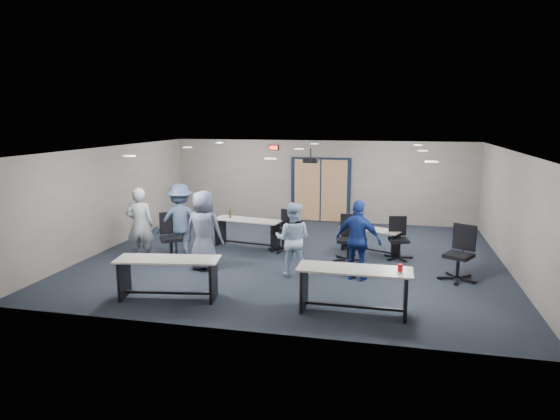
% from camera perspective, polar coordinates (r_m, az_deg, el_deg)
% --- Properties ---
extents(floor, '(10.00, 10.00, 0.00)m').
position_cam_1_polar(floor, '(12.58, 1.67, -5.39)').
color(floor, black).
rests_on(floor, ground).
extents(back_wall, '(10.00, 0.04, 2.70)m').
position_cam_1_polar(back_wall, '(16.67, 4.69, 3.29)').
color(back_wall, gray).
rests_on(back_wall, floor).
extents(front_wall, '(10.00, 0.04, 2.70)m').
position_cam_1_polar(front_wall, '(8.01, -4.55, -4.76)').
color(front_wall, gray).
rests_on(front_wall, floor).
extents(left_wall, '(0.04, 9.00, 2.70)m').
position_cam_1_polar(left_wall, '(14.10, -18.66, 1.42)').
color(left_wall, gray).
rests_on(left_wall, floor).
extents(right_wall, '(0.04, 9.00, 2.70)m').
position_cam_1_polar(right_wall, '(12.35, 25.11, -0.27)').
color(right_wall, gray).
rests_on(right_wall, floor).
extents(ceiling, '(10.00, 9.00, 0.04)m').
position_cam_1_polar(ceiling, '(12.12, 1.74, 6.98)').
color(ceiling, silver).
rests_on(ceiling, back_wall).
extents(double_door, '(2.00, 0.07, 2.20)m').
position_cam_1_polar(double_door, '(16.67, 4.66, 2.25)').
color(double_door, black).
rests_on(double_door, back_wall).
extents(exit_sign, '(0.32, 0.07, 0.18)m').
position_cam_1_polar(exit_sign, '(16.81, -0.72, 7.15)').
color(exit_sign, black).
rests_on(exit_sign, back_wall).
extents(ceiling_projector, '(0.35, 0.32, 0.37)m').
position_cam_1_polar(ceiling_projector, '(12.57, 3.52, 5.75)').
color(ceiling_projector, black).
rests_on(ceiling_projector, ceiling).
extents(ceiling_can_lights, '(6.24, 5.74, 0.02)m').
position_cam_1_polar(ceiling_can_lights, '(12.36, 1.96, 6.91)').
color(ceiling_can_lights, silver).
rests_on(ceiling_can_lights, ceiling).
extents(table_front_left, '(2.05, 0.96, 0.80)m').
position_cam_1_polar(table_front_left, '(9.89, -12.66, -6.84)').
color(table_front_left, '#AEABA5').
rests_on(table_front_left, floor).
extents(table_front_right, '(2.03, 0.68, 0.96)m').
position_cam_1_polar(table_front_right, '(9.07, 8.50, -8.18)').
color(table_front_right, '#AEABA5').
rests_on(table_front_right, floor).
extents(table_back_left, '(1.94, 0.93, 1.03)m').
position_cam_1_polar(table_back_left, '(13.46, -3.78, -2.05)').
color(table_back_left, '#AEABA5').
rests_on(table_back_left, floor).
extents(table_back_right, '(1.66, 1.13, 0.64)m').
position_cam_1_polar(table_back_right, '(13.06, 10.31, -2.96)').
color(table_back_right, '#AEABA5').
rests_on(table_back_right, floor).
extents(chair_back_b, '(0.90, 0.90, 1.07)m').
position_cam_1_polar(chair_back_b, '(13.01, 0.32, -2.41)').
color(chair_back_b, black).
rests_on(chair_back_b, floor).
extents(chair_back_c, '(0.74, 0.74, 1.12)m').
position_cam_1_polar(chair_back_c, '(12.22, 7.82, -3.24)').
color(chair_back_c, black).
rests_on(chair_back_c, floor).
extents(chair_back_d, '(0.77, 0.77, 1.04)m').
position_cam_1_polar(chair_back_d, '(12.63, 13.43, -3.18)').
color(chair_back_d, black).
rests_on(chair_back_d, floor).
extents(chair_loose_left, '(0.99, 0.99, 1.15)m').
position_cam_1_polar(chair_loose_left, '(12.51, -12.36, -3.01)').
color(chair_loose_left, black).
rests_on(chair_loose_left, floor).
extents(chair_loose_right, '(1.02, 1.02, 1.19)m').
position_cam_1_polar(chair_loose_right, '(11.34, 19.75, -4.69)').
color(chair_loose_right, black).
rests_on(chair_loose_right, floor).
extents(person_gray, '(0.74, 0.57, 1.83)m').
position_cam_1_polar(person_gray, '(12.38, -15.71, -1.69)').
color(person_gray, '#969DA3').
rests_on(person_gray, floor).
extents(person_plaid, '(0.93, 0.64, 1.83)m').
position_cam_1_polar(person_plaid, '(11.53, -8.72, -2.30)').
color(person_plaid, slate).
rests_on(person_plaid, floor).
extents(person_lightblue, '(0.81, 0.63, 1.64)m').
position_cam_1_polar(person_lightblue, '(10.95, 1.47, -3.37)').
color(person_lightblue, '#C0DDFE').
rests_on(person_lightblue, floor).
extents(person_navy, '(1.10, 0.73, 1.74)m').
position_cam_1_polar(person_navy, '(10.79, 8.95, -3.44)').
color(person_navy, navy).
rests_on(person_navy, floor).
extents(person_back, '(1.36, 1.10, 1.83)m').
position_cam_1_polar(person_back, '(12.75, -11.34, -1.14)').
color(person_back, '#475D80').
rests_on(person_back, floor).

